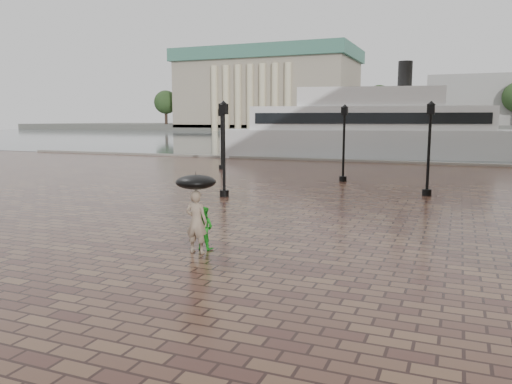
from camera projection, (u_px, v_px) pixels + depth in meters
ground at (266, 266)px, 12.56m from camera, size 300.00×300.00×0.00m
harbour_water at (436, 138)px, 96.87m from camera, size 240.00×240.00×0.00m
quay_edge at (403, 163)px, 41.89m from camera, size 80.00×0.60×0.30m
far_shore at (446, 128)px, 159.04m from camera, size 300.00×60.00×2.00m
museum at (268, 88)px, 163.60m from camera, size 57.00×32.50×26.00m
far_trees at (445, 98)px, 137.66m from camera, size 188.00×8.00×13.50m
street_lamps at (349, 143)px, 28.95m from camera, size 21.44×14.44×4.40m
adult_pedestrian at (197, 222)px, 13.73m from camera, size 0.64×0.42×1.75m
child_pedestrian at (204, 228)px, 14.16m from camera, size 0.62×0.50×1.23m
ferry_near at (367, 129)px, 48.27m from camera, size 28.47×12.50×9.08m
umbrella at (196, 182)px, 13.57m from camera, size 1.10×1.10×1.16m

